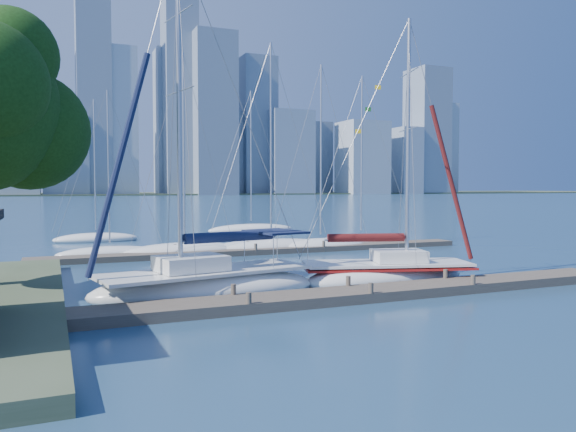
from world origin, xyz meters
name	(u,v)px	position (x,y,z in m)	size (l,w,h in m)	color
ground	(359,299)	(0.00, 0.00, 0.00)	(700.00, 700.00, 0.00)	navy
near_dock	(359,294)	(0.00, 0.00, 0.20)	(26.00, 2.00, 0.40)	#443A32
far_dock	(266,251)	(2.00, 16.00, 0.18)	(30.00, 1.80, 0.36)	#443A32
far_shore	(73,195)	(0.00, 320.00, 0.00)	(800.00, 100.00, 1.50)	#38472D
sailboat_navy	(206,270)	(-5.55, 2.91, 1.08)	(9.83, 4.80, 14.80)	silver
sailboat_maroon	(387,262)	(3.15, 2.84, 1.00)	(8.77, 4.89, 12.88)	silver
bg_boat_0	(110,253)	(-7.90, 18.44, 0.23)	(6.75, 2.10, 11.02)	silver
bg_boat_1	(185,251)	(-3.25, 17.28, 0.29)	(8.34, 5.45, 13.71)	silver
bg_boat_2	(271,247)	(2.87, 17.20, 0.29)	(9.79, 3.98, 14.89)	silver
bg_boat_3	(321,245)	(6.49, 16.65, 0.29)	(7.40, 3.48, 13.57)	silver
bg_boat_4	(361,241)	(10.96, 18.58, 0.28)	(8.63, 4.65, 13.46)	silver
bg_boat_6	(96,238)	(-8.01, 29.17, 0.25)	(6.77, 2.29, 11.99)	silver
bg_boat_7	(251,229)	(7.02, 33.39, 0.28)	(9.18, 4.21, 14.36)	silver
skyline	(115,129)	(20.37, 290.28, 35.13)	(503.43, 51.31, 109.48)	gray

